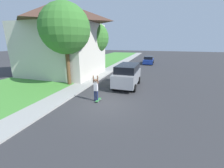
% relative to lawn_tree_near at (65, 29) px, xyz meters
% --- Properties ---
extents(ground_plane, '(120.00, 120.00, 0.00)m').
position_rel_lawn_tree_near_xyz_m(ground_plane, '(4.87, -3.33, -5.21)').
color(ground_plane, '#333335').
extents(lawn, '(10.00, 80.00, 0.08)m').
position_rel_lawn_tree_near_xyz_m(lawn, '(-3.13, 2.67, -5.17)').
color(lawn, '#478E38').
rests_on(lawn, ground_plane).
extents(sidewalk, '(1.80, 80.00, 0.10)m').
position_rel_lawn_tree_near_xyz_m(sidewalk, '(1.27, 2.67, -5.16)').
color(sidewalk, '#9E9E99').
rests_on(sidewalk, ground_plane).
extents(house, '(9.56, 7.98, 8.53)m').
position_rel_lawn_tree_near_xyz_m(house, '(-3.35, 3.92, -0.69)').
color(house, beige).
rests_on(house, lawn).
extents(lawn_tree_near, '(4.51, 4.51, 7.40)m').
position_rel_lawn_tree_near_xyz_m(lawn_tree_near, '(0.00, 0.00, 0.00)').
color(lawn_tree_near, brown).
rests_on(lawn_tree_near, lawn).
extents(lawn_tree_far, '(4.05, 4.05, 6.49)m').
position_rel_lawn_tree_near_xyz_m(lawn_tree_far, '(-0.15, 6.32, -0.68)').
color(lawn_tree_far, brown).
rests_on(lawn_tree_far, lawn).
extents(suv_parked, '(2.06, 4.51, 2.08)m').
position_rel_lawn_tree_near_xyz_m(suv_parked, '(5.52, 1.20, -4.07)').
color(suv_parked, gray).
rests_on(suv_parked, ground_plane).
extents(car_down_street, '(1.86, 4.46, 1.41)m').
position_rel_lawn_tree_near_xyz_m(car_down_street, '(6.32, 16.90, -4.54)').
color(car_down_street, navy).
rests_on(car_down_street, ground_plane).
extents(skateboarder, '(0.41, 0.22, 1.88)m').
position_rel_lawn_tree_near_xyz_m(skateboarder, '(4.15, -3.05, -4.24)').
color(skateboarder, '#192347').
rests_on(skateboarder, ground_plane).
extents(skateboard, '(0.22, 0.79, 0.10)m').
position_rel_lawn_tree_near_xyz_m(skateboard, '(4.29, -2.98, -5.12)').
color(skateboard, '#337F3D').
rests_on(skateboard, ground_plane).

